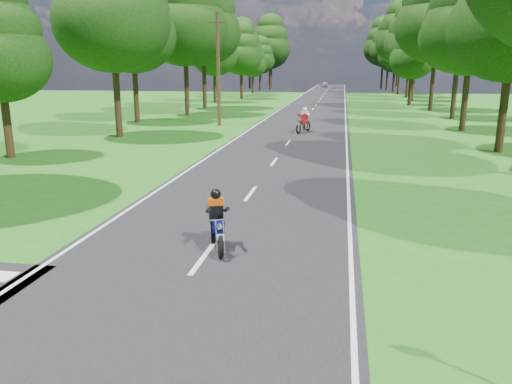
# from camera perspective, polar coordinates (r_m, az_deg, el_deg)

# --- Properties ---
(ground) EXTENTS (160.00, 160.00, 0.00)m
(ground) POSITION_cam_1_polar(r_m,az_deg,el_deg) (9.69, -9.33, -11.83)
(ground) COLOR #226016
(ground) RESTS_ON ground
(main_road) EXTENTS (7.00, 140.00, 0.02)m
(main_road) POSITION_cam_1_polar(r_m,az_deg,el_deg) (58.44, 6.87, 9.83)
(main_road) COLOR black
(main_road) RESTS_ON ground
(road_markings) EXTENTS (7.40, 140.00, 0.01)m
(road_markings) POSITION_cam_1_polar(r_m,az_deg,el_deg) (56.58, 6.63, 9.72)
(road_markings) COLOR silver
(road_markings) RESTS_ON main_road
(treeline) EXTENTS (40.00, 115.35, 14.78)m
(treeline) POSITION_cam_1_polar(r_m,az_deg,el_deg) (68.42, 8.80, 17.29)
(treeline) COLOR black
(treeline) RESTS_ON ground
(telegraph_pole) EXTENTS (1.20, 0.26, 8.00)m
(telegraph_pole) POSITION_cam_1_polar(r_m,az_deg,el_deg) (37.31, -4.32, 13.81)
(telegraph_pole) COLOR #382616
(telegraph_pole) RESTS_ON ground
(rider_near_blue) EXTENTS (1.09, 1.77, 1.40)m
(rider_near_blue) POSITION_cam_1_polar(r_m,az_deg,el_deg) (11.82, -4.48, -3.13)
(rider_near_blue) COLOR #0E0B7E
(rider_near_blue) RESTS_ON main_road
(rider_far_red) EXTENTS (1.23, 2.09, 1.65)m
(rider_far_red) POSITION_cam_1_polar(r_m,az_deg,el_deg) (33.34, 5.44, 8.21)
(rider_far_red) COLOR #A41E0C
(rider_far_red) RESTS_ON main_road
(distant_car) EXTENTS (1.69, 3.75, 1.25)m
(distant_car) POSITION_cam_1_polar(r_m,az_deg,el_deg) (112.39, 7.87, 12.10)
(distant_car) COLOR #A5A7AC
(distant_car) RESTS_ON main_road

